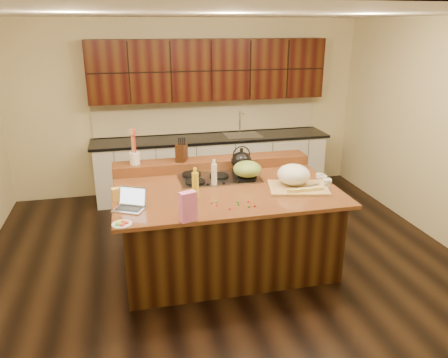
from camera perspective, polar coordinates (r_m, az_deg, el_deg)
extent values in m
cube|color=black|center=(5.17, 0.13, -10.75)|extent=(5.50, 5.00, 0.01)
cube|color=silver|center=(4.46, 0.16, 20.88)|extent=(5.50, 5.00, 0.01)
cube|color=beige|center=(7.03, -4.61, 9.25)|extent=(5.50, 0.01, 2.70)
cube|color=beige|center=(2.45, 14.05, -11.87)|extent=(5.50, 0.01, 2.70)
cube|color=black|center=(4.96, 0.13, -6.30)|extent=(2.22, 1.42, 0.88)
cube|color=black|center=(4.77, 0.14, -1.33)|extent=(2.40, 1.60, 0.04)
cube|color=black|center=(5.39, -1.57, 2.05)|extent=(2.40, 0.30, 0.12)
cube|color=gray|center=(5.04, -0.65, 0.12)|extent=(0.92, 0.52, 0.02)
cylinder|color=black|center=(5.10, -4.26, 0.58)|extent=(0.22, 0.22, 0.03)
cylinder|color=black|center=(5.22, 2.26, 1.07)|extent=(0.22, 0.22, 0.03)
cylinder|color=black|center=(4.86, -3.77, -0.39)|extent=(0.22, 0.22, 0.03)
cylinder|color=black|center=(4.98, 3.05, 0.14)|extent=(0.22, 0.22, 0.03)
cylinder|color=black|center=(5.03, -0.65, 0.37)|extent=(0.22, 0.22, 0.03)
cube|color=silver|center=(6.98, -1.56, 1.61)|extent=(3.60, 0.62, 0.90)
cube|color=black|center=(6.85, -1.60, 5.35)|extent=(3.70, 0.66, 0.04)
cube|color=gray|center=(6.96, 2.45, 5.70)|extent=(0.55, 0.42, 0.01)
cylinder|color=gray|center=(7.09, 2.08, 7.49)|extent=(0.02, 0.02, 0.36)
cube|color=black|center=(6.82, -1.94, 14.07)|extent=(3.60, 0.34, 0.90)
cube|color=beige|center=(7.09, -2.13, 8.14)|extent=(3.60, 0.03, 0.50)
ellipsoid|color=black|center=(5.18, 2.28, 2.39)|extent=(0.30, 0.30, 0.22)
ellipsoid|color=olive|center=(4.95, 3.07, 1.31)|extent=(0.39, 0.39, 0.18)
cube|color=#B7B7BC|center=(4.29, -12.31, -3.90)|extent=(0.34, 0.30, 0.01)
cube|color=black|center=(4.29, -12.32, -3.79)|extent=(0.27, 0.21, 0.00)
cube|color=#B7B7BC|center=(4.33, -11.85, -2.19)|extent=(0.28, 0.18, 0.18)
cube|color=silver|center=(4.33, -11.88, -2.22)|extent=(0.25, 0.16, 0.16)
cylinder|color=yellow|center=(4.45, -3.76, -0.81)|extent=(0.07, 0.07, 0.27)
cylinder|color=silver|center=(4.78, -1.30, 0.54)|extent=(0.08, 0.08, 0.25)
cube|color=tan|center=(4.78, 9.65, -1.15)|extent=(0.71, 0.58, 0.03)
ellipsoid|color=white|center=(4.81, 9.08, 0.59)|extent=(0.36, 0.36, 0.22)
cube|color=#EDD872|center=(4.60, 9.06, -1.52)|extent=(0.14, 0.04, 0.04)
cube|color=#EDD872|center=(4.65, 10.61, -1.38)|extent=(0.14, 0.04, 0.04)
cube|color=#EDD872|center=(4.71, 12.12, -1.24)|extent=(0.14, 0.04, 0.04)
cylinder|color=gray|center=(4.81, 11.25, -0.88)|extent=(0.24, 0.10, 0.01)
cylinder|color=white|center=(5.03, 13.34, -0.27)|extent=(0.12, 0.12, 0.04)
cylinder|color=white|center=(5.13, 12.76, 0.17)|extent=(0.12, 0.12, 0.04)
cylinder|color=white|center=(5.18, 12.45, 0.41)|extent=(0.13, 0.13, 0.04)
cylinder|color=#996B3F|center=(5.15, 8.58, 0.81)|extent=(0.30, 0.30, 0.09)
cone|color=silver|center=(4.86, 13.17, -0.78)|extent=(0.11, 0.11, 0.07)
cube|color=pink|center=(3.93, -4.71, -3.61)|extent=(0.17, 0.13, 0.28)
cylinder|color=white|center=(4.00, -13.19, -5.77)|extent=(0.23, 0.23, 0.01)
cube|color=#F0BD54|center=(4.52, -13.85, -1.95)|extent=(0.11, 0.09, 0.13)
cylinder|color=white|center=(5.26, -11.58, 2.67)|extent=(0.12, 0.12, 0.14)
cube|color=black|center=(5.29, -5.57, 3.49)|extent=(0.17, 0.20, 0.21)
ellipsoid|color=red|center=(4.27, 4.05, -3.54)|extent=(0.02, 0.02, 0.02)
ellipsoid|color=#198C26|center=(4.26, 3.27, -3.62)|extent=(0.02, 0.02, 0.02)
ellipsoid|color=red|center=(4.34, -1.60, -3.13)|extent=(0.02, 0.02, 0.02)
ellipsoid|color=#198C26|center=(4.36, -1.05, -3.01)|extent=(0.02, 0.02, 0.02)
ellipsoid|color=red|center=(4.38, 3.21, -2.93)|extent=(0.02, 0.02, 0.02)
ellipsoid|color=#198C26|center=(4.36, 1.80, -3.02)|extent=(0.02, 0.02, 0.02)
ellipsoid|color=red|center=(4.20, 0.75, -3.91)|extent=(0.02, 0.02, 0.02)
ellipsoid|color=#198C26|center=(4.30, 1.96, -3.33)|extent=(0.02, 0.02, 0.02)
ellipsoid|color=red|center=(4.28, -0.97, -3.45)|extent=(0.02, 0.02, 0.02)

